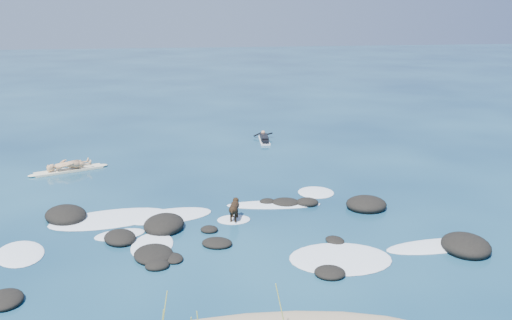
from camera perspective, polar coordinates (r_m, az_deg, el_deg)
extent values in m
plane|color=#0A2642|center=(18.88, -3.71, -6.03)|extent=(160.00, 160.00, 0.00)
cylinder|color=#92AC53|center=(12.12, -9.25, -15.35)|extent=(0.23, 0.17, 1.15)
cylinder|color=#92AC53|center=(12.20, 2.57, -14.83)|extent=(0.26, 0.19, 1.19)
ellipsoid|color=black|center=(18.01, -4.70, -6.95)|extent=(0.73, 0.71, 0.22)
ellipsoid|color=black|center=(16.46, -10.21, -9.27)|extent=(1.22, 1.47, 0.30)
ellipsoid|color=black|center=(20.57, 10.87, -4.27)|extent=(0.93, 0.93, 0.28)
ellipsoid|color=black|center=(20.37, 1.15, -4.21)|extent=(0.64, 0.59, 0.23)
ellipsoid|color=black|center=(15.82, -9.86, -10.36)|extent=(0.75, 0.66, 0.24)
ellipsoid|color=black|center=(20.26, 10.97, -4.38)|extent=(1.90, 1.88, 0.53)
ellipsoid|color=black|center=(15.16, -23.87, -12.66)|extent=(1.04, 1.17, 0.29)
ellipsoid|color=black|center=(20.31, 5.15, -4.26)|extent=(0.90, 0.77, 0.33)
ellipsoid|color=black|center=(17.67, 20.26, -8.03)|extent=(1.64, 1.85, 0.56)
ellipsoid|color=black|center=(17.72, -13.46, -7.57)|extent=(1.22, 1.40, 0.37)
ellipsoid|color=black|center=(19.93, -18.50, -5.24)|extent=(1.86, 2.04, 0.54)
ellipsoid|color=black|center=(15.32, 7.40, -11.11)|extent=(1.07, 1.05, 0.27)
ellipsoid|color=black|center=(16.99, -3.92, -8.29)|extent=(1.13, 1.03, 0.25)
ellipsoid|color=black|center=(18.36, -9.19, -6.38)|extent=(1.58, 1.82, 0.54)
ellipsoid|color=black|center=(20.33, 2.96, -4.25)|extent=(1.17, 1.04, 0.25)
ellipsoid|color=black|center=(16.21, -8.30, -9.70)|extent=(0.72, 0.84, 0.18)
ellipsoid|color=black|center=(17.36, 7.89, -7.96)|extent=(0.68, 0.79, 0.17)
ellipsoid|color=white|center=(17.72, -22.54, -8.66)|extent=(1.83, 2.26, 0.12)
ellipsoid|color=white|center=(19.53, -14.39, -5.73)|extent=(4.21, 2.50, 0.12)
ellipsoid|color=white|center=(17.21, -10.34, -8.40)|extent=(1.50, 2.16, 0.12)
ellipsoid|color=white|center=(21.64, 6.02, -3.25)|extent=(1.38, 1.47, 0.12)
ellipsoid|color=white|center=(19.40, -8.73, -5.56)|extent=(3.20, 1.98, 0.12)
ellipsoid|color=white|center=(16.29, 8.44, -9.72)|extent=(3.08, 2.46, 0.12)
ellipsoid|color=white|center=(17.70, 17.68, -8.21)|extent=(3.31, 1.25, 0.12)
ellipsoid|color=white|center=(18.17, -13.46, -7.28)|extent=(1.73, 1.25, 0.12)
ellipsoid|color=white|center=(20.23, 1.80, -4.50)|extent=(3.44, 1.28, 0.12)
ellipsoid|color=white|center=(18.87, -2.24, -5.99)|extent=(1.10, 0.90, 0.12)
cube|color=#F3ECC2|center=(25.51, -18.20, -0.98)|extent=(2.80, 1.62, 0.09)
ellipsoid|color=#F3ECC2|center=(25.86, -15.21, -0.53)|extent=(0.64, 0.51, 0.10)
ellipsoid|color=#F3ECC2|center=(25.24, -21.26, -1.43)|extent=(0.64, 0.51, 0.10)
imported|color=tan|center=(25.28, -18.37, 1.10)|extent=(0.66, 0.78, 1.82)
cube|color=white|center=(29.64, 0.83, 1.98)|extent=(0.68, 2.12, 0.08)
ellipsoid|color=white|center=(30.65, 0.68, 2.42)|extent=(0.29, 0.48, 0.08)
cube|color=black|center=(29.60, 0.83, 2.24)|extent=(0.50, 1.31, 0.21)
sphere|color=tan|center=(30.30, 0.72, 2.77)|extent=(0.24, 0.24, 0.22)
cylinder|color=black|center=(30.44, 0.20, 2.59)|extent=(0.52, 0.24, 0.24)
cylinder|color=black|center=(30.48, 1.20, 2.60)|extent=(0.50, 0.32, 0.24)
cube|color=black|center=(28.92, 0.94, 1.86)|extent=(0.37, 0.55, 0.13)
cylinder|color=black|center=(18.61, -2.21, -4.77)|extent=(0.41, 0.61, 0.27)
sphere|color=black|center=(18.85, -2.10, -4.51)|extent=(0.35, 0.35, 0.28)
sphere|color=black|center=(18.38, -2.33, -5.03)|extent=(0.32, 0.32, 0.26)
sphere|color=black|center=(18.97, -2.04, -4.07)|extent=(0.25, 0.25, 0.20)
cone|color=black|center=(19.08, -1.98, -3.99)|extent=(0.14, 0.15, 0.11)
cone|color=black|center=(18.94, -2.20, -3.84)|extent=(0.11, 0.09, 0.10)
cone|color=black|center=(18.92, -1.88, -3.85)|extent=(0.11, 0.09, 0.10)
cylinder|color=black|center=(18.90, -2.34, -5.39)|extent=(0.08, 0.08, 0.37)
cylinder|color=black|center=(18.88, -1.90, -5.41)|extent=(0.08, 0.08, 0.37)
cylinder|color=black|center=(18.55, -2.51, -5.80)|extent=(0.08, 0.08, 0.37)
cylinder|color=black|center=(18.53, -2.07, -5.82)|extent=(0.08, 0.08, 0.37)
cylinder|color=black|center=(18.25, -2.39, -5.03)|extent=(0.12, 0.27, 0.16)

